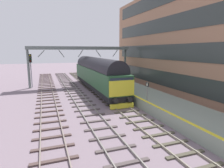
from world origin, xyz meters
name	(u,v)px	position (x,y,z in m)	size (l,w,h in m)	color
ground_plane	(115,103)	(0.00, 0.00, 0.00)	(140.00, 140.00, 0.00)	slate
track_main	(115,103)	(0.00, 0.00, 0.05)	(2.50, 60.00, 0.15)	gray
track_adjacent_west	(84,106)	(-3.37, 0.00, 0.06)	(2.50, 60.00, 0.15)	gray
track_adjacent_far_west	(49,109)	(-6.82, 0.00, 0.06)	(2.50, 60.00, 0.15)	gray
station_platform	(144,96)	(3.60, 0.00, 0.50)	(4.00, 44.00, 1.01)	gray
station_building	(208,38)	(10.15, -2.17, 7.03)	(4.21, 42.07, 14.07)	#A27559
diesel_locomotive	(97,73)	(0.00, 7.21, 2.48)	(2.74, 18.82, 4.68)	black
signal_post_mid	(31,66)	(-8.93, 12.69, 3.32)	(0.44, 0.22, 5.12)	gray
platform_number_sign	(147,88)	(2.00, -3.41, 2.15)	(0.10, 0.44, 1.70)	slate
waiting_passenger	(120,77)	(3.15, 6.07, 1.99)	(0.37, 0.51, 1.64)	#24253B
overhead_footbridge	(80,50)	(-1.36, 12.10, 5.76)	(16.12, 2.00, 6.28)	slate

